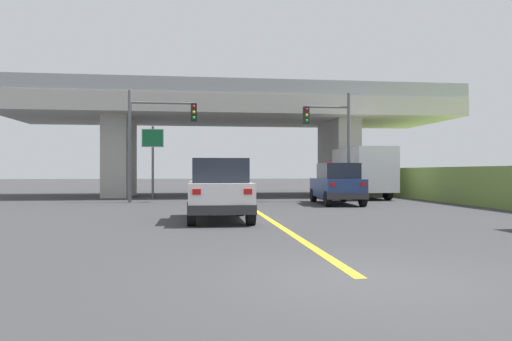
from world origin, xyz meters
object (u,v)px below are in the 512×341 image
object	(u,v)px
sedan_oncoming	(218,180)
traffic_signal_farside	(152,130)
suv_lead	(219,190)
suv_crossing	(337,184)
box_truck	(359,172)
highway_sign	(153,147)
traffic_signal_nearside	(334,134)

from	to	relation	value
sedan_oncoming	traffic_signal_farside	size ratio (longest dim) A/B	0.79
suv_lead	suv_crossing	world-z (taller)	same
box_truck	highway_sign	distance (m)	12.56
suv_crossing	sedan_oncoming	xyz separation A→B (m)	(-5.30, 13.34, 0.00)
suv_lead	highway_sign	distance (m)	13.73
traffic_signal_nearside	box_truck	bearing A→B (deg)	50.06
box_truck	traffic_signal_nearside	distance (m)	4.31
sedan_oncoming	traffic_signal_nearside	bearing A→B (deg)	-61.78
sedan_oncoming	traffic_signal_nearside	size ratio (longest dim) A/B	0.78
suv_crossing	highway_sign	distance (m)	11.32
sedan_oncoming	traffic_signal_farside	bearing A→B (deg)	-110.24
suv_lead	box_truck	xyz separation A→B (m)	(9.18, 12.59, 0.58)
suv_lead	traffic_signal_farside	bearing A→B (deg)	106.76
traffic_signal_nearside	suv_lead	bearing A→B (deg)	-124.88
traffic_signal_farside	box_truck	bearing A→B (deg)	11.77
box_truck	sedan_oncoming	distance (m)	11.59
suv_lead	sedan_oncoming	distance (m)	20.68
suv_crossing	highway_sign	size ratio (longest dim) A/B	1.14
suv_crossing	highway_sign	world-z (taller)	highway_sign
suv_crossing	traffic_signal_farside	xyz separation A→B (m)	(-9.22, 2.73, 2.78)
box_truck	traffic_signal_nearside	bearing A→B (deg)	-129.94
suv_lead	highway_sign	bearing A→B (deg)	103.99
suv_lead	suv_crossing	size ratio (longest dim) A/B	0.89
sedan_oncoming	box_truck	bearing A→B (deg)	-44.22
traffic_signal_nearside	sedan_oncoming	bearing A→B (deg)	118.22
traffic_signal_farside	highway_sign	bearing A→B (deg)	94.68
suv_crossing	sedan_oncoming	size ratio (longest dim) A/B	1.06
highway_sign	box_truck	bearing A→B (deg)	-2.65
box_truck	sedan_oncoming	size ratio (longest dim) A/B	1.55
traffic_signal_farside	sedan_oncoming	bearing A→B (deg)	69.76
sedan_oncoming	traffic_signal_nearside	xyz separation A→B (m)	(5.88, -10.95, 2.68)
box_truck	suv_crossing	bearing A→B (deg)	-119.55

